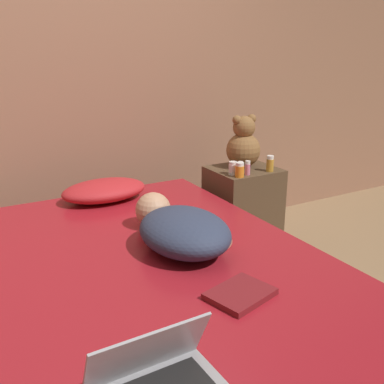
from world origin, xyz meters
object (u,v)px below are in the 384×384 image
(laptop, at_px, (154,377))
(bottle_white, at_px, (233,168))
(book, at_px, (240,294))
(person_lying, at_px, (180,228))
(pillow, at_px, (104,190))
(teddy_bear, at_px, (243,145))
(bottle_blue, at_px, (240,167))
(bottle_orange, at_px, (240,170))
(bottle_pink, at_px, (248,168))
(bottle_amber, at_px, (270,164))

(laptop, height_order, bottle_white, same)
(book, bearing_deg, person_lying, 88.44)
(pillow, relative_size, laptop, 1.41)
(person_lying, height_order, teddy_bear, teddy_bear)
(pillow, distance_m, book, 1.28)
(bottle_white, distance_m, bottle_blue, 0.07)
(person_lying, relative_size, teddy_bear, 1.91)
(bottle_orange, xyz_separation_m, bottle_blue, (0.07, 0.08, -0.01))
(bottle_white, distance_m, bottle_orange, 0.07)
(bottle_orange, bearing_deg, bottle_pink, 12.48)
(laptop, xyz_separation_m, bottle_white, (1.15, 1.32, 0.10))
(bottle_amber, bearing_deg, laptop, -137.93)
(bottle_blue, relative_size, bottle_amber, 0.69)
(laptop, distance_m, bottle_pink, 1.77)
(bottle_white, xyz_separation_m, bottle_pink, (0.07, -0.05, 0.00))
(laptop, relative_size, teddy_bear, 1.04)
(bottle_amber, relative_size, book, 0.38)
(person_lying, distance_m, bottle_white, 0.87)
(laptop, height_order, bottle_blue, laptop)
(pillow, bearing_deg, bottle_blue, -14.21)
(person_lying, distance_m, teddy_bear, 1.09)
(pillow, height_order, bottle_pink, bottle_pink)
(bottle_pink, height_order, book, bottle_pink)
(person_lying, bearing_deg, bottle_pink, 33.65)
(bottle_orange, relative_size, bottle_pink, 1.02)
(book, bearing_deg, bottle_white, 56.93)
(pillow, relative_size, bottle_amber, 4.89)
(teddy_bear, xyz_separation_m, bottle_blue, (-0.09, -0.10, -0.11))
(bottle_orange, height_order, bottle_amber, bottle_amber)
(person_lying, relative_size, book, 2.45)
(laptop, xyz_separation_m, book, (0.47, 0.27, -0.03))
(person_lying, height_order, bottle_blue, person_lying)
(bottle_blue, bearing_deg, person_lying, -141.99)
(person_lying, distance_m, bottle_orange, 0.84)
(pillow, bearing_deg, person_lying, -83.70)
(bottle_white, bearing_deg, book, -123.07)
(bottle_amber, bearing_deg, person_lying, -151.14)
(pillow, distance_m, bottle_amber, 1.05)
(laptop, bearing_deg, bottle_amber, 40.91)
(person_lying, relative_size, bottle_pink, 7.35)
(bottle_white, xyz_separation_m, bottle_blue, (0.07, 0.02, -0.01))
(bottle_orange, distance_m, bottle_pink, 0.07)
(bottle_blue, bearing_deg, bottle_pink, -86.64)
(laptop, distance_m, bottle_white, 1.75)
(laptop, bearing_deg, bottle_blue, 46.38)
(person_lying, xyz_separation_m, laptop, (-0.48, -0.76, -0.05))
(pillow, height_order, laptop, laptop)
(book, bearing_deg, bottle_orange, 55.03)
(book, bearing_deg, bottle_pink, 52.80)
(teddy_bear, relative_size, bottle_orange, 3.78)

